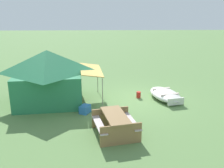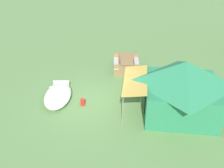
# 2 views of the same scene
# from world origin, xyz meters

# --- Properties ---
(ground_plane) EXTENTS (80.00, 80.00, 0.00)m
(ground_plane) POSITION_xyz_m (0.00, 0.00, 0.00)
(ground_plane) COLOR #5D8247
(beached_rowboat) EXTENTS (2.55, 1.76, 0.43)m
(beached_rowboat) POSITION_xyz_m (0.06, -1.74, 0.23)
(beached_rowboat) COLOR silver
(beached_rowboat) RESTS_ON ground_plane
(canvas_cabin_tent) EXTENTS (3.37, 4.40, 2.53)m
(canvas_cabin_tent) POSITION_xyz_m (-0.18, 3.93, 1.31)
(canvas_cabin_tent) COLOR #2A7D50
(canvas_cabin_tent) RESTS_ON ground_plane
(picnic_table) EXTENTS (1.95, 1.76, 0.77)m
(picnic_table) POSITION_xyz_m (-3.57, 0.95, 0.48)
(picnic_table) COLOR olive
(picnic_table) RESTS_ON ground_plane
(cooler_box) EXTENTS (0.58, 0.53, 0.35)m
(cooler_box) POSITION_xyz_m (-1.58, 2.17, 0.18)
(cooler_box) COLOR #2E6FBB
(cooler_box) RESTS_ON ground_plane
(fuel_can) EXTENTS (0.28, 0.28, 0.32)m
(fuel_can) POSITION_xyz_m (0.26, -0.42, 0.16)
(fuel_can) COLOR red
(fuel_can) RESTS_ON ground_plane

